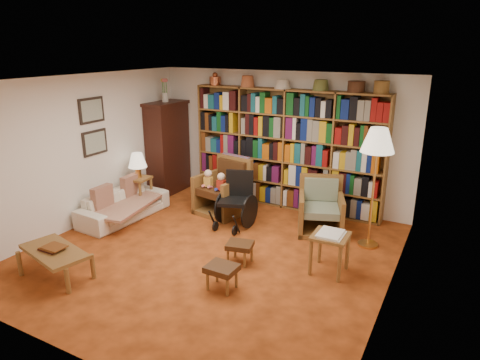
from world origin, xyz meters
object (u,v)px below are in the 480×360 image
Objects in this scene: sofa at (124,205)px; side_table_lamp at (139,186)px; wheelchair at (236,201)px; armchair_leather at (225,190)px; coffee_table at (54,253)px; armchair_sage at (322,211)px; footstool_b at (222,270)px; footstool_a at (240,247)px; floor_lamp at (378,145)px; side_table_papers at (330,241)px.

sofa is 0.58m from side_table_lamp.
side_table_lamp is at bearing -176.07° from wheelchair.
coffee_table is (-0.77, -3.12, -0.06)m from armchair_leather.
armchair_sage reaches higher than sofa.
side_table_lamp is at bearing 148.70° from footstool_b.
sofa is at bearing 169.99° from footstool_a.
sofa reaches higher than coffee_table.
floor_lamp reaches higher than side_table_papers.
side_table_lamp reaches higher than coffee_table.
footstool_a is at bearing -136.34° from floor_lamp.
side_table_papers is (3.75, -0.11, 0.21)m from sofa.
footstool_a is (-1.48, -1.41, -1.33)m from floor_lamp.
side_table_lamp is 1.43× the size of footstool_a.
footstool_b is at bearing -109.67° from sofa.
wheelchair reaches higher than footstool_a.
armchair_sage is at bearing -66.30° from sofa.
footstool_a is (2.67, -0.99, -0.18)m from side_table_lamp.
side_table_lamp is 0.63× the size of wheelchair.
coffee_table is (0.72, -2.49, -0.08)m from side_table_lamp.
side_table_lamp is (-0.10, 0.54, 0.19)m from sofa.
footstool_b is at bearing -31.30° from side_table_lamp.
armchair_sage is 2.32× the size of footstool_a.
footstool_a is at bearing 37.47° from coffee_table.
wheelchair is 2.03m from side_table_papers.
footstool_b is 2.22m from coffee_table.
footstool_b is (2.80, -1.70, -0.17)m from side_table_lamp.
side_table_lamp is at bearing 14.08° from sofa.
armchair_sage is 1.03× the size of wheelchair.
sofa is at bearing -159.89° from armchair_sage.
armchair_sage is at bearing 77.03° from footstool_b.
side_table_papers is 1.25m from footstool_a.
coffee_table is (-2.08, -0.79, 0.08)m from footstool_b.
side_table_lamp is 4.32m from floor_lamp.
floor_lamp is at bearing -73.13° from sofa.
side_table_lamp is at bearing 106.13° from coffee_table.
side_table_lamp is 0.62× the size of armchair_sage.
coffee_table is (-1.27, -2.63, -0.08)m from wheelchair.
floor_lamp is (4.05, 0.96, 1.33)m from sofa.
armchair_leather reaches higher than footstool_b.
footstool_b is at bearing 20.85° from coffee_table.
sofa is 2.94m from footstool_b.
sofa is 2.81× the size of side_table_lamp.
wheelchair is 1.34m from footstool_a.
armchair_leather is at bearing 119.25° from footstool_b.
side_table_lamp is 0.55× the size of coffee_table.
side_table_papers is 1.50m from footstool_b.
side_table_papers is at bearing -68.26° from armchair_sage.
wheelchair is at bearing -159.40° from armchair_sage.
coffee_table is (-2.62, -3.13, 0.01)m from armchair_sage.
footstool_a is at bearing -58.79° from wheelchair.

